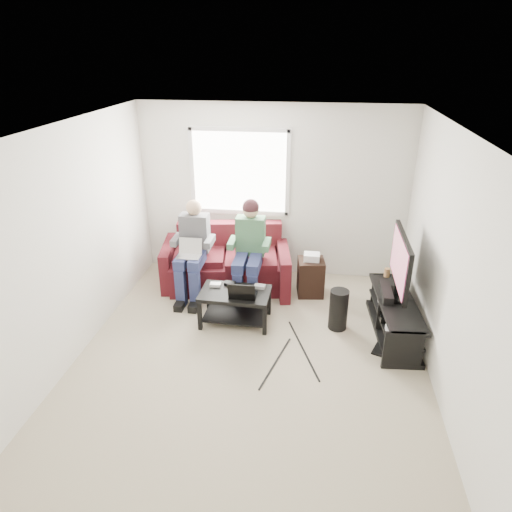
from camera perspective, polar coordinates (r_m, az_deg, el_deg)
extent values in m
plane|color=#B6AA8D|center=(5.48, -0.63, -12.29)|extent=(4.50, 4.50, 0.00)
plane|color=white|center=(4.42, -0.80, 15.65)|extent=(4.50, 4.50, 0.00)
plane|color=silver|center=(6.90, 2.12, 7.91)|extent=(4.50, 0.00, 4.50)
plane|color=silver|center=(2.95, -7.58, -18.18)|extent=(4.50, 0.00, 4.50)
plane|color=silver|center=(5.45, -21.97, 1.37)|extent=(0.00, 4.50, 4.50)
plane|color=silver|center=(4.94, 22.88, -1.19)|extent=(0.00, 4.50, 4.50)
cube|color=white|center=(6.87, -2.07, 10.45)|extent=(1.40, 0.01, 1.20)
cube|color=silver|center=(6.86, -2.09, 10.43)|extent=(1.48, 0.04, 1.28)
cube|color=#4E131D|center=(6.84, -3.80, -2.06)|extent=(1.69, 1.07, 0.44)
cube|color=#4E131D|center=(6.98, -3.30, 2.55)|extent=(1.59, 0.44, 0.45)
cube|color=#4E131D|center=(7.01, -10.76, -0.90)|extent=(0.29, 0.95, 0.63)
cube|color=#4E131D|center=(6.69, 3.45, -1.81)|extent=(0.29, 0.95, 0.63)
cube|color=#4E131D|center=(6.79, -7.09, 0.11)|extent=(0.83, 0.82, 0.10)
cube|color=#4E131D|center=(6.64, -0.64, -0.28)|extent=(0.83, 0.82, 0.10)
cube|color=navy|center=(6.39, -9.11, -0.47)|extent=(0.16, 0.45, 0.14)
cube|color=navy|center=(6.34, -7.37, -0.58)|extent=(0.16, 0.45, 0.14)
cube|color=navy|center=(6.39, -9.37, -3.93)|extent=(0.13, 0.13, 0.54)
cube|color=navy|center=(6.33, -7.63, -4.06)|extent=(0.13, 0.13, 0.54)
cube|color=#545559|center=(6.54, -7.63, 2.90)|extent=(0.40, 0.22, 0.55)
sphere|color=tan|center=(6.43, -7.77, 6.03)|extent=(0.22, 0.22, 0.22)
cube|color=navy|center=(6.21, -2.02, -0.91)|extent=(0.16, 0.45, 0.14)
cube|color=navy|center=(6.19, -0.19, -1.03)|extent=(0.16, 0.45, 0.14)
cube|color=navy|center=(6.21, -2.27, -4.47)|extent=(0.13, 0.13, 0.54)
cube|color=navy|center=(6.18, -0.43, -4.60)|extent=(0.13, 0.13, 0.54)
cube|color=#505353|center=(6.38, -0.67, 2.56)|extent=(0.40, 0.22, 0.55)
sphere|color=tan|center=(6.27, -0.66, 5.76)|extent=(0.22, 0.22, 0.22)
sphere|color=#351A1E|center=(6.25, -0.67, 6.10)|extent=(0.23, 0.23, 0.23)
cube|color=black|center=(5.86, -2.64, -4.71)|extent=(0.90, 0.57, 0.05)
cube|color=black|center=(6.02, -2.58, -7.36)|extent=(0.82, 0.48, 0.02)
cube|color=black|center=(5.85, -7.05, -7.45)|extent=(0.05, 0.05, 0.39)
cube|color=black|center=(5.72, 1.09, -8.12)|extent=(0.05, 0.05, 0.39)
cube|color=black|center=(6.25, -5.95, -5.12)|extent=(0.05, 0.05, 0.39)
cube|color=black|center=(6.12, 1.64, -5.68)|extent=(0.05, 0.05, 0.39)
cube|color=silver|center=(5.99, -5.08, -3.58)|extent=(0.15, 0.10, 0.04)
cube|color=black|center=(6.01, -3.28, -3.43)|extent=(0.15, 0.10, 0.04)
cube|color=gray|center=(5.92, 0.48, -3.83)|extent=(0.15, 0.11, 0.04)
cube|color=black|center=(5.86, 17.17, -5.47)|extent=(0.54, 1.47, 0.04)
cube|color=black|center=(5.97, 16.91, -7.30)|extent=(0.50, 1.41, 0.03)
cube|color=black|center=(6.08, 16.66, -8.98)|extent=(0.54, 1.47, 0.06)
cube|color=black|center=(5.39, 17.88, -11.22)|extent=(0.43, 0.07, 0.48)
cube|color=black|center=(6.56, 16.12, -4.08)|extent=(0.43, 0.07, 0.48)
cube|color=black|center=(5.92, 17.09, -4.66)|extent=(0.12, 0.40, 0.04)
cube|color=black|center=(5.88, 17.19, -3.98)|extent=(0.06, 0.06, 0.12)
cube|color=black|center=(5.72, 17.66, -0.59)|extent=(0.05, 1.10, 0.65)
cube|color=#C62E6B|center=(5.71, 17.37, -0.57)|extent=(0.01, 1.01, 0.58)
cube|color=black|center=(5.89, 15.97, -4.35)|extent=(0.12, 0.50, 0.10)
cylinder|color=#A27446|center=(6.36, 16.06, -1.99)|extent=(0.08, 0.08, 0.12)
cube|color=silver|center=(5.61, 17.50, -9.06)|extent=(0.30, 0.22, 0.06)
cube|color=gray|center=(6.19, 16.61, -5.41)|extent=(0.34, 0.26, 0.08)
cube|color=black|center=(5.90, 17.03, -7.15)|extent=(0.38, 0.30, 0.07)
cylinder|color=black|center=(5.90, 10.26, -6.60)|extent=(0.24, 0.24, 0.54)
cube|color=black|center=(5.80, 15.44, -10.78)|extent=(0.29, 0.44, 0.02)
cube|color=black|center=(6.62, 6.84, -2.64)|extent=(0.36, 0.36, 0.54)
cube|color=silver|center=(6.48, 6.98, -0.12)|extent=(0.22, 0.18, 0.10)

